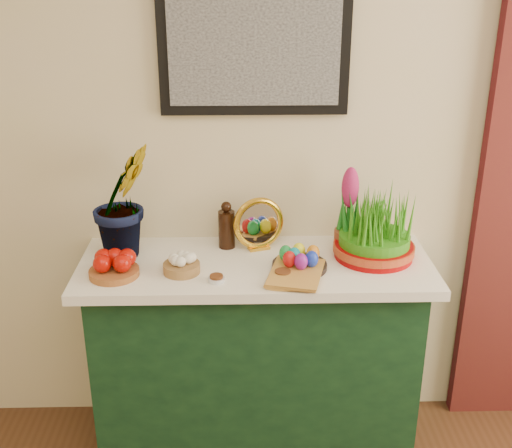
% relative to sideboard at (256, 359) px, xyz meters
% --- Properties ---
extents(sideboard, '(1.30, 0.45, 0.85)m').
position_rel_sideboard_xyz_m(sideboard, '(0.00, 0.00, 0.00)').
color(sideboard, '#163E1D').
rests_on(sideboard, ground).
extents(tablecloth, '(1.40, 0.55, 0.04)m').
position_rel_sideboard_xyz_m(tablecloth, '(0.00, 0.00, 0.45)').
color(tablecloth, white).
rests_on(tablecloth, sideboard).
extents(hyacinth_green, '(0.40, 0.40, 0.61)m').
position_rel_sideboard_xyz_m(hyacinth_green, '(-0.52, 0.08, 0.77)').
color(hyacinth_green, '#1E771E').
rests_on(hyacinth_green, tablecloth).
extents(apple_bowl, '(0.22, 0.22, 0.10)m').
position_rel_sideboard_xyz_m(apple_bowl, '(-0.54, -0.12, 0.51)').
color(apple_bowl, brown).
rests_on(apple_bowl, tablecloth).
extents(garlic_basket, '(0.15, 0.15, 0.08)m').
position_rel_sideboard_xyz_m(garlic_basket, '(-0.29, -0.09, 0.50)').
color(garlic_basket, olive).
rests_on(garlic_basket, tablecloth).
extents(vinegar_cruet, '(0.07, 0.07, 0.20)m').
position_rel_sideboard_xyz_m(vinegar_cruet, '(-0.12, 0.14, 0.55)').
color(vinegar_cruet, black).
rests_on(vinegar_cruet, tablecloth).
extents(mirror, '(0.22, 0.12, 0.22)m').
position_rel_sideboard_xyz_m(mirror, '(0.02, 0.13, 0.57)').
color(mirror, gold).
rests_on(mirror, tablecloth).
extents(book, '(0.23, 0.29, 0.04)m').
position_rel_sideboard_xyz_m(book, '(0.05, -0.12, 0.48)').
color(book, '#C48B37').
rests_on(book, tablecloth).
extents(spice_dish_left, '(0.06, 0.06, 0.03)m').
position_rel_sideboard_xyz_m(spice_dish_left, '(-0.15, -0.17, 0.48)').
color(spice_dish_left, silver).
rests_on(spice_dish_left, tablecloth).
extents(spice_dish_right, '(0.08, 0.08, 0.03)m').
position_rel_sideboard_xyz_m(spice_dish_right, '(0.10, -0.15, 0.48)').
color(spice_dish_right, silver).
rests_on(spice_dish_right, tablecloth).
extents(egg_plate, '(0.27, 0.27, 0.09)m').
position_rel_sideboard_xyz_m(egg_plate, '(0.17, -0.07, 0.50)').
color(egg_plate, black).
rests_on(egg_plate, tablecloth).
extents(hyacinth_pink, '(0.11, 0.11, 0.36)m').
position_rel_sideboard_xyz_m(hyacinth_pink, '(0.38, 0.10, 0.63)').
color(hyacinth_pink, brown).
rests_on(hyacinth_pink, tablecloth).
extents(wheatgrass_sabzeh, '(0.33, 0.33, 0.27)m').
position_rel_sideboard_xyz_m(wheatgrass_sabzeh, '(0.47, 0.03, 0.58)').
color(wheatgrass_sabzeh, '#9A0304').
rests_on(wheatgrass_sabzeh, tablecloth).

